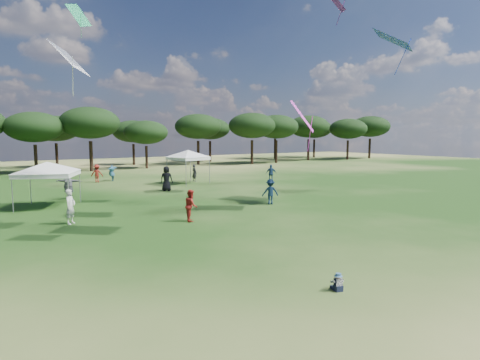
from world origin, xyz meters
name	(u,v)px	position (x,y,z in m)	size (l,w,h in m)	color
ground	(417,321)	(0.00, 0.00, 0.00)	(140.00, 140.00, 0.00)	#214514
tree_line	(76,126)	(2.39, 47.41, 5.42)	(108.78, 17.63, 7.77)	black
tent_left	(47,164)	(-4.73, 20.73, 2.57)	(5.73, 5.73, 2.99)	gray
tent_right	(188,151)	(7.27, 26.51, 2.84)	(5.54, 5.54, 3.26)	gray
toddler	(338,283)	(-0.17, 2.26, 0.22)	(0.36, 0.39, 0.49)	black
festival_crowd	(101,185)	(-1.01, 23.32, 0.81)	(29.92, 21.30, 1.90)	navy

